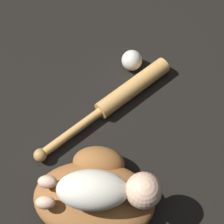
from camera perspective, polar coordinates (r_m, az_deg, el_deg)
The scene contains 5 objects.
ground_plane at distance 1.17m, azimuth -4.43°, elevation -13.38°, with size 6.00×6.00×0.00m, color black.
baseball_glove at distance 1.13m, azimuth -2.60°, elevation -12.20°, with size 0.39×0.32×0.10m.
baby_figure at distance 1.03m, azimuth -0.95°, elevation -11.76°, with size 0.35×0.16×0.10m.
baseball_bat at distance 1.28m, azimuth 1.24°, elevation 2.34°, with size 0.36×0.48×0.06m.
baseball at distance 1.36m, azimuth 3.04°, elevation 7.87°, with size 0.07×0.07×0.07m.
Camera 1 is at (0.16, -0.27, 1.13)m, focal length 60.00 mm.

